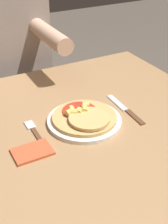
{
  "coord_description": "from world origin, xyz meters",
  "views": [
    {
      "loc": [
        -0.42,
        -0.76,
        1.33
      ],
      "look_at": [
        -0.01,
        0.0,
        0.78
      ],
      "focal_mm": 50.0,
      "sensor_mm": 36.0,
      "label": 1
    }
  ],
  "objects_px": {
    "plate": "(84,120)",
    "knife": "(126,109)",
    "fork": "(36,133)",
    "dining_table": "(87,149)",
    "person_diner": "(14,65)",
    "pizza": "(84,116)"
  },
  "relations": [
    {
      "from": "knife",
      "to": "fork",
      "type": "bearing_deg",
      "value": 176.98
    },
    {
      "from": "plate",
      "to": "knife",
      "type": "distance_m",
      "value": 0.17
    },
    {
      "from": "dining_table",
      "to": "plate",
      "type": "xyz_separation_m",
      "value": [
        -0.01,
        0.0,
        0.12
      ]
    },
    {
      "from": "plate",
      "to": "person_diner",
      "type": "bearing_deg",
      "value": 93.56
    },
    {
      "from": "fork",
      "to": "pizza",
      "type": "bearing_deg",
      "value": -6.3
    },
    {
      "from": "pizza",
      "to": "knife",
      "type": "distance_m",
      "value": 0.17
    },
    {
      "from": "pizza",
      "to": "plate",
      "type": "bearing_deg",
      "value": 73.18
    },
    {
      "from": "fork",
      "to": "person_diner",
      "type": "xyz_separation_m",
      "value": [
        0.13,
        0.63,
        -0.04
      ]
    },
    {
      "from": "dining_table",
      "to": "plate",
      "type": "distance_m",
      "value": 0.12
    },
    {
      "from": "dining_table",
      "to": "person_diner",
      "type": "xyz_separation_m",
      "value": [
        -0.05,
        0.65,
        0.08
      ]
    },
    {
      "from": "person_diner",
      "to": "plate",
      "type": "bearing_deg",
      "value": -86.44
    },
    {
      "from": "fork",
      "to": "person_diner",
      "type": "distance_m",
      "value": 0.65
    },
    {
      "from": "knife",
      "to": "person_diner",
      "type": "bearing_deg",
      "value": 107.62
    },
    {
      "from": "plate",
      "to": "knife",
      "type": "height_order",
      "value": "plate"
    },
    {
      "from": "pizza",
      "to": "knife",
      "type": "bearing_deg",
      "value": 0.25
    },
    {
      "from": "plate",
      "to": "pizza",
      "type": "xyz_separation_m",
      "value": [
        -0.0,
        -0.0,
        0.02
      ]
    },
    {
      "from": "dining_table",
      "to": "plate",
      "type": "relative_size",
      "value": 3.95
    },
    {
      "from": "fork",
      "to": "dining_table",
      "type": "bearing_deg",
      "value": -5.44
    },
    {
      "from": "pizza",
      "to": "fork",
      "type": "bearing_deg",
      "value": 173.7
    },
    {
      "from": "dining_table",
      "to": "person_diner",
      "type": "bearing_deg",
      "value": 94.47
    },
    {
      "from": "person_diner",
      "to": "knife",
      "type": "bearing_deg",
      "value": -72.38
    },
    {
      "from": "fork",
      "to": "person_diner",
      "type": "height_order",
      "value": "person_diner"
    }
  ]
}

